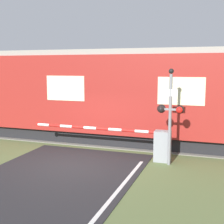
# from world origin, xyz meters

# --- Properties ---
(ground_plane) EXTENTS (80.00, 80.00, 0.00)m
(ground_plane) POSITION_xyz_m (0.00, 0.00, 0.00)
(ground_plane) COLOR #5B6B3D
(track_bed) EXTENTS (36.00, 3.20, 0.13)m
(track_bed) POSITION_xyz_m (0.00, 4.01, 0.02)
(track_bed) COLOR slate
(track_bed) RESTS_ON ground_plane
(train) EXTENTS (18.45, 3.12, 4.29)m
(train) POSITION_xyz_m (-1.62, 4.01, 2.19)
(train) COLOR black
(train) RESTS_ON ground_plane
(crossing_barrier) EXTENTS (5.74, 0.44, 1.19)m
(crossing_barrier) POSITION_xyz_m (2.49, 1.35, 0.68)
(crossing_barrier) COLOR gray
(crossing_barrier) RESTS_ON ground_plane
(signal_post) EXTENTS (0.95, 0.26, 3.47)m
(signal_post) POSITION_xyz_m (3.26, 1.02, 1.97)
(signal_post) COLOR gray
(signal_post) RESTS_ON ground_plane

